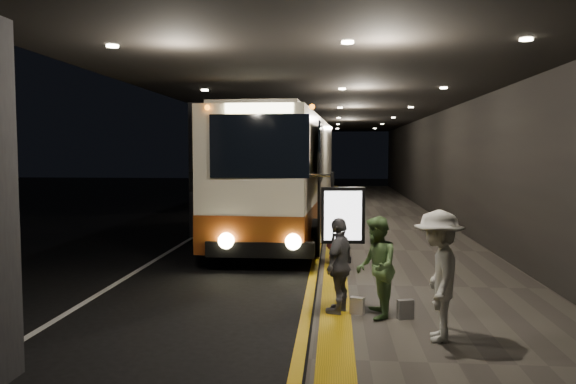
{
  "coord_description": "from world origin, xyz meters",
  "views": [
    {
      "loc": [
        2.82,
        -14.26,
        2.8
      ],
      "look_at": [
        1.55,
        1.06,
        1.7
      ],
      "focal_mm": 35.0,
      "sensor_mm": 36.0,
      "label": 1
    }
  ],
  "objects_px": {
    "passenger_waiting_green": "(376,267)",
    "info_sign": "(343,217)",
    "coach_main": "(284,180)",
    "coach_second": "(301,167)",
    "stanchion_post": "(331,238)",
    "passenger_waiting_grey": "(339,266)",
    "passenger_boarding": "(333,225)",
    "bag_plain": "(357,306)",
    "passenger_waiting_white": "(438,275)",
    "bag_polka": "(405,309)",
    "coach_third": "(312,166)"
  },
  "relations": [
    {
      "from": "passenger_waiting_white",
      "to": "passenger_waiting_grey",
      "type": "xyz_separation_m",
      "value": [
        -1.37,
        1.21,
        -0.13
      ]
    },
    {
      "from": "passenger_boarding",
      "to": "passenger_waiting_white",
      "type": "relative_size",
      "value": 0.96
    },
    {
      "from": "passenger_boarding",
      "to": "passenger_waiting_green",
      "type": "bearing_deg",
      "value": 176.48
    },
    {
      "from": "passenger_waiting_grey",
      "to": "info_sign",
      "type": "distance_m",
      "value": 2.55
    },
    {
      "from": "info_sign",
      "to": "stanchion_post",
      "type": "bearing_deg",
      "value": 92.29
    },
    {
      "from": "coach_main",
      "to": "passenger_waiting_green",
      "type": "distance_m",
      "value": 10.13
    },
    {
      "from": "coach_main",
      "to": "passenger_waiting_grey",
      "type": "height_order",
      "value": "coach_main"
    },
    {
      "from": "coach_second",
      "to": "bag_plain",
      "type": "xyz_separation_m",
      "value": [
        2.43,
        -24.88,
        -1.61
      ]
    },
    {
      "from": "coach_third",
      "to": "passenger_waiting_white",
      "type": "bearing_deg",
      "value": -88.05
    },
    {
      "from": "passenger_waiting_grey",
      "to": "info_sign",
      "type": "relative_size",
      "value": 0.82
    },
    {
      "from": "passenger_boarding",
      "to": "passenger_waiting_grey",
      "type": "relative_size",
      "value": 1.11
    },
    {
      "from": "coach_main",
      "to": "coach_second",
      "type": "height_order",
      "value": "coach_second"
    },
    {
      "from": "coach_main",
      "to": "stanchion_post",
      "type": "bearing_deg",
      "value": -69.6
    },
    {
      "from": "bag_plain",
      "to": "passenger_waiting_green",
      "type": "bearing_deg",
      "value": -26.49
    },
    {
      "from": "passenger_waiting_white",
      "to": "stanchion_post",
      "type": "height_order",
      "value": "passenger_waiting_white"
    },
    {
      "from": "coach_second",
      "to": "passenger_boarding",
      "type": "bearing_deg",
      "value": -80.82
    },
    {
      "from": "coach_second",
      "to": "bag_polka",
      "type": "relative_size",
      "value": 40.95
    },
    {
      "from": "coach_third",
      "to": "passenger_waiting_grey",
      "type": "xyz_separation_m",
      "value": [
        1.94,
        -36.14,
        -0.72
      ]
    },
    {
      "from": "passenger_waiting_green",
      "to": "info_sign",
      "type": "xyz_separation_m",
      "value": [
        -0.49,
        2.69,
        0.49
      ]
    },
    {
      "from": "coach_main",
      "to": "coach_third",
      "type": "distance_m",
      "value": 26.53
    },
    {
      "from": "passenger_waiting_white",
      "to": "passenger_waiting_grey",
      "type": "distance_m",
      "value": 1.84
    },
    {
      "from": "coach_main",
      "to": "bag_polka",
      "type": "xyz_separation_m",
      "value": [
        2.83,
        -9.88,
        -1.57
      ]
    },
    {
      "from": "bag_plain",
      "to": "stanchion_post",
      "type": "relative_size",
      "value": 0.27
    },
    {
      "from": "coach_third",
      "to": "passenger_waiting_white",
      "type": "distance_m",
      "value": 37.5
    },
    {
      "from": "passenger_waiting_green",
      "to": "stanchion_post",
      "type": "bearing_deg",
      "value": -172.38
    },
    {
      "from": "stanchion_post",
      "to": "passenger_waiting_grey",
      "type": "bearing_deg",
      "value": -87.99
    },
    {
      "from": "coach_main",
      "to": "passenger_boarding",
      "type": "height_order",
      "value": "coach_main"
    },
    {
      "from": "bag_polka",
      "to": "stanchion_post",
      "type": "xyz_separation_m",
      "value": [
        -1.21,
        4.86,
        0.37
      ]
    },
    {
      "from": "passenger_boarding",
      "to": "bag_plain",
      "type": "height_order",
      "value": "passenger_boarding"
    },
    {
      "from": "passenger_waiting_grey",
      "to": "bag_polka",
      "type": "xyz_separation_m",
      "value": [
        1.04,
        -0.26,
        -0.63
      ]
    },
    {
      "from": "info_sign",
      "to": "stanchion_post",
      "type": "height_order",
      "value": "info_sign"
    },
    {
      "from": "coach_second",
      "to": "passenger_boarding",
      "type": "relative_size",
      "value": 7.23
    },
    {
      "from": "bag_plain",
      "to": "coach_second",
      "type": "bearing_deg",
      "value": 95.59
    },
    {
      "from": "passenger_waiting_grey",
      "to": "stanchion_post",
      "type": "bearing_deg",
      "value": -156.41
    },
    {
      "from": "passenger_waiting_white",
      "to": "bag_polka",
      "type": "xyz_separation_m",
      "value": [
        -0.33,
        0.95,
        -0.76
      ]
    },
    {
      "from": "coach_second",
      "to": "stanchion_post",
      "type": "distance_m",
      "value": 20.37
    },
    {
      "from": "coach_second",
      "to": "passenger_waiting_white",
      "type": "xyz_separation_m",
      "value": [
        3.52,
        -26.04,
        -0.83
      ]
    },
    {
      "from": "passenger_waiting_green",
      "to": "passenger_waiting_grey",
      "type": "xyz_separation_m",
      "value": [
        -0.58,
        0.2,
        -0.02
      ]
    },
    {
      "from": "coach_main",
      "to": "passenger_waiting_grey",
      "type": "bearing_deg",
      "value": -76.99
    },
    {
      "from": "coach_third",
      "to": "passenger_waiting_grey",
      "type": "relative_size",
      "value": 7.03
    },
    {
      "from": "passenger_waiting_green",
      "to": "info_sign",
      "type": "distance_m",
      "value": 2.78
    },
    {
      "from": "passenger_waiting_green",
      "to": "info_sign",
      "type": "bearing_deg",
      "value": -170.79
    },
    {
      "from": "coach_main",
      "to": "coach_third",
      "type": "height_order",
      "value": "coach_main"
    },
    {
      "from": "bag_polka",
      "to": "passenger_waiting_green",
      "type": "bearing_deg",
      "value": 171.62
    },
    {
      "from": "bag_polka",
      "to": "stanchion_post",
      "type": "bearing_deg",
      "value": 103.95
    },
    {
      "from": "info_sign",
      "to": "coach_main",
      "type": "bearing_deg",
      "value": 100.22
    },
    {
      "from": "coach_third",
      "to": "passenger_waiting_green",
      "type": "height_order",
      "value": "coach_third"
    },
    {
      "from": "coach_main",
      "to": "info_sign",
      "type": "relative_size",
      "value": 6.56
    },
    {
      "from": "coach_second",
      "to": "passenger_boarding",
      "type": "xyz_separation_m",
      "value": [
        2.03,
        -20.3,
        -0.87
      ]
    },
    {
      "from": "coach_main",
      "to": "coach_second",
      "type": "relative_size",
      "value": 0.99
    }
  ]
}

